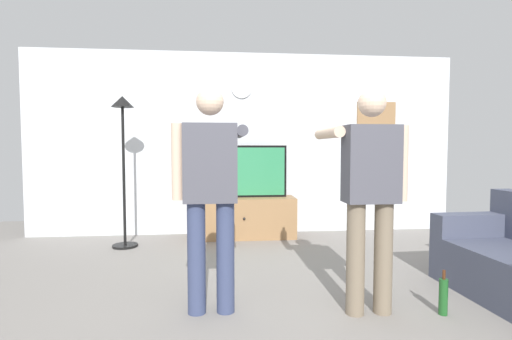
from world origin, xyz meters
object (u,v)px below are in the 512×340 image
(television, at_px, (243,171))
(person_standing_nearer_lamp, at_px, (211,187))
(wall_clock, at_px, (242,88))
(floor_lamp, at_px, (123,140))
(tv_stand, at_px, (243,217))
(framed_picture, at_px, (376,117))
(beverage_bottle, at_px, (443,296))
(person_standing_nearer_couch, at_px, (370,188))

(television, distance_m, person_standing_nearer_lamp, 2.53)
(wall_clock, distance_m, floor_lamp, 1.87)
(tv_stand, height_order, television, television)
(wall_clock, height_order, framed_picture, wall_clock)
(framed_picture, relative_size, floor_lamp, 0.31)
(floor_lamp, xyz_separation_m, beverage_bottle, (2.93, -2.31, -1.25))
(floor_lamp, bearing_deg, person_standing_nearer_couch, -43.02)
(tv_stand, relative_size, television, 1.18)
(wall_clock, xyz_separation_m, person_standing_nearer_couch, (0.81, -2.88, -1.20))
(beverage_bottle, bearing_deg, tv_stand, 117.05)
(television, distance_m, beverage_bottle, 3.16)
(television, bearing_deg, beverage_bottle, -63.35)
(tv_stand, relative_size, floor_lamp, 0.76)
(floor_lamp, distance_m, person_standing_nearer_lamp, 2.41)
(person_standing_nearer_lamp, bearing_deg, tv_stand, 80.61)
(wall_clock, height_order, person_standing_nearer_lamp, wall_clock)
(framed_picture, xyz_separation_m, floor_lamp, (-3.64, -0.67, -0.38))
(person_standing_nearer_lamp, xyz_separation_m, person_standing_nearer_couch, (1.21, -0.14, -0.01))
(floor_lamp, bearing_deg, person_standing_nearer_lamp, -60.88)
(framed_picture, distance_m, person_standing_nearer_lamp, 3.79)
(wall_clock, distance_m, person_standing_nearer_lamp, 3.02)
(person_standing_nearer_lamp, distance_m, beverage_bottle, 1.98)
(television, height_order, framed_picture, framed_picture)
(television, relative_size, beverage_bottle, 3.63)
(television, height_order, person_standing_nearer_couch, person_standing_nearer_couch)
(framed_picture, xyz_separation_m, person_standing_nearer_couch, (-1.27, -2.88, -0.80))
(floor_lamp, height_order, beverage_bottle, floor_lamp)
(television, relative_size, wall_clock, 4.15)
(framed_picture, distance_m, person_standing_nearer_couch, 3.25)
(framed_picture, height_order, person_standing_nearer_lamp, framed_picture)
(tv_stand, height_order, framed_picture, framed_picture)
(floor_lamp, bearing_deg, beverage_bottle, -38.20)
(beverage_bottle, bearing_deg, framed_picture, 76.52)
(floor_lamp, distance_m, person_standing_nearer_couch, 3.27)
(person_standing_nearer_couch, bearing_deg, wall_clock, 105.70)
(person_standing_nearer_lamp, relative_size, person_standing_nearer_couch, 1.01)
(television, xyz_separation_m, framed_picture, (2.08, 0.25, 0.82))
(tv_stand, xyz_separation_m, framed_picture, (2.08, 0.30, 1.48))
(wall_clock, bearing_deg, beverage_bottle, -65.26)
(tv_stand, xyz_separation_m, person_standing_nearer_lamp, (-0.41, -2.45, 0.70))
(tv_stand, bearing_deg, wall_clock, 90.00)
(television, bearing_deg, framed_picture, 6.81)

